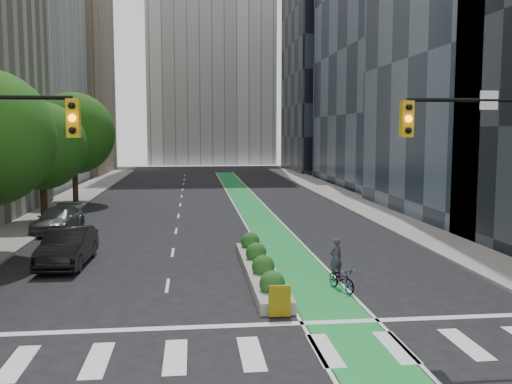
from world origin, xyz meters
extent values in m
plane|color=black|center=(0.00, 0.00, 0.00)|extent=(160.00, 160.00, 0.00)
cube|color=gray|center=(-11.80, 25.00, 0.07)|extent=(3.60, 90.00, 0.15)
cube|color=gray|center=(11.80, 25.00, 0.07)|extent=(3.60, 90.00, 0.15)
cube|color=#198B38|center=(3.00, 30.00, 0.01)|extent=(2.20, 70.00, 0.01)
cube|color=tan|center=(-20.00, 66.00, 13.00)|extent=(14.00, 16.00, 26.00)
cube|color=black|center=(20.00, 68.00, 14.00)|extent=(14.00, 18.00, 28.00)
cylinder|color=black|center=(-11.00, 22.00, 2.24)|extent=(0.44, 0.44, 4.48)
sphere|color=#19480F|center=(-11.00, 22.00, 4.96)|extent=(5.60, 5.60, 5.60)
cylinder|color=black|center=(-11.00, 32.00, 2.58)|extent=(0.44, 0.44, 5.15)
sphere|color=#19480F|center=(-11.00, 32.00, 5.70)|extent=(6.60, 6.60, 6.60)
cube|color=gold|center=(-4.70, 0.50, 6.25)|extent=(0.34, 0.28, 1.05)
sphere|color=orange|center=(-4.70, 0.34, 6.25)|extent=(0.20, 0.20, 0.20)
cylinder|color=black|center=(7.45, 0.50, 6.80)|extent=(5.50, 0.12, 0.12)
cube|color=gold|center=(4.70, 0.50, 6.25)|extent=(0.34, 0.28, 1.05)
sphere|color=orange|center=(4.70, 0.34, 6.25)|extent=(0.20, 0.20, 0.20)
cube|color=white|center=(7.17, 0.47, 6.80)|extent=(0.55, 0.04, 0.55)
cube|color=gray|center=(1.20, 7.00, 0.20)|extent=(1.20, 10.00, 0.40)
cube|color=yellow|center=(1.20, 1.80, 0.55)|extent=(0.70, 0.12, 1.00)
sphere|color=#194C19|center=(1.20, 3.50, 0.65)|extent=(0.90, 0.90, 0.90)
sphere|color=#194C19|center=(1.20, 6.00, 0.65)|extent=(0.90, 0.90, 0.90)
sphere|color=#194C19|center=(1.20, 8.50, 0.65)|extent=(0.90, 0.90, 0.90)
sphere|color=#194C19|center=(1.20, 11.00, 0.65)|extent=(0.90, 0.90, 0.90)
imported|color=gray|center=(3.96, 4.61, 0.44)|extent=(1.05, 1.77, 0.88)
imported|color=#36333D|center=(4.20, 6.42, 0.82)|extent=(0.70, 0.60, 1.64)
imported|color=black|center=(-7.00, 9.87, 0.82)|extent=(1.89, 5.05, 1.65)
imported|color=#5B5E60|center=(-9.37, 18.59, 0.72)|extent=(2.57, 5.16, 1.44)
camera|label=1|loc=(-1.50, -15.55, 5.91)|focal=40.00mm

